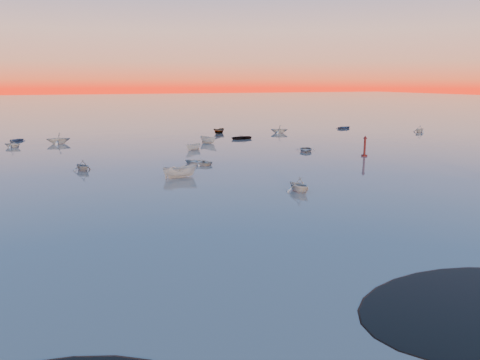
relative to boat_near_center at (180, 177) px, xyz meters
name	(u,v)px	position (x,y,z in m)	size (l,w,h in m)	color
ground	(132,128)	(3.64, 61.72, 0.00)	(600.00, 600.00, 0.00)	#6A5F58
mud_lobes	(480,339)	(3.64, -39.28, 0.01)	(140.00, 6.00, 0.07)	black
moored_fleet	(180,157)	(3.64, 14.72, 0.00)	(124.00, 58.00, 1.20)	silver
boat_near_center	(180,177)	(0.00, 0.00, 0.00)	(4.17, 1.76, 1.44)	silver
boat_near_right	(299,191)	(9.67, -11.31, 0.00)	(3.29, 1.48, 1.15)	silver
channel_marker	(365,148)	(29.79, 5.39, 1.28)	(0.91, 0.91, 3.23)	#450F0E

